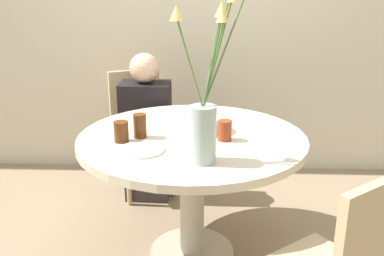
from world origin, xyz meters
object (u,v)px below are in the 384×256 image
chair_left_flank (140,125)px  person_boy (147,132)px  drink_glass_2 (121,132)px  birthday_cake (203,123)px  side_plate (142,150)px  drink_glass_1 (140,126)px  flower_vase (207,106)px  drink_glass_0 (225,130)px

chair_left_flank → person_boy: bearing=-90.0°
drink_glass_2 → person_boy: bearing=89.9°
birthday_cake → side_plate: (-0.29, -0.30, -0.04)m
chair_left_flank → drink_glass_1: chair_left_flank is taller
flower_vase → drink_glass_1: size_ratio=6.42×
drink_glass_1 → person_boy: size_ratio=0.12×
chair_left_flank → drink_glass_0: (0.58, -0.93, 0.29)m
flower_vase → drink_glass_0: 0.35m
flower_vase → drink_glass_0: (0.09, 0.27, -0.20)m
drink_glass_0 → person_boy: bearing=123.3°
drink_glass_0 → person_boy: (-0.51, 0.78, -0.29)m
chair_left_flank → side_plate: size_ratio=4.02×
drink_glass_1 → drink_glass_2: (-0.08, -0.07, -0.01)m
side_plate → person_boy: size_ratio=0.21×
flower_vase → drink_glass_2: size_ratio=7.63×
birthday_cake → side_plate: 0.42m
flower_vase → person_boy: flower_vase is taller
drink_glass_1 → flower_vase: bearing=-40.6°
flower_vase → drink_glass_2: bearing=152.0°
drink_glass_0 → drink_glass_1: bearing=176.7°
birthday_cake → flower_vase: (0.02, -0.41, 0.21)m
side_plate → drink_glass_1: drink_glass_1 is taller
chair_left_flank → flower_vase: size_ratio=1.11×
chair_left_flank → flower_vase: 1.38m
birthday_cake → drink_glass_0: bearing=-51.6°
flower_vase → drink_glass_0: bearing=71.1°
side_plate → drink_glass_0: size_ratio=2.13×
person_boy → drink_glass_1: bearing=-83.8°
side_plate → drink_glass_1: 0.20m
chair_left_flank → person_boy: (0.07, -0.14, -0.00)m
birthday_cake → drink_glass_2: size_ratio=2.11×
side_plate → drink_glass_1: bearing=100.4°
flower_vase → side_plate: 0.41m
chair_left_flank → birthday_cake: chair_left_flank is taller
birthday_cake → drink_glass_2: birthday_cake is taller
chair_left_flank → drink_glass_2: chair_left_flank is taller
drink_glass_0 → drink_glass_2: drink_glass_2 is taller
drink_glass_0 → chair_left_flank: bearing=122.2°
birthday_cake → person_boy: bearing=122.1°
birthday_cake → drink_glass_2: 0.44m
chair_left_flank → person_boy: 0.16m
flower_vase → drink_glass_1: bearing=139.4°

